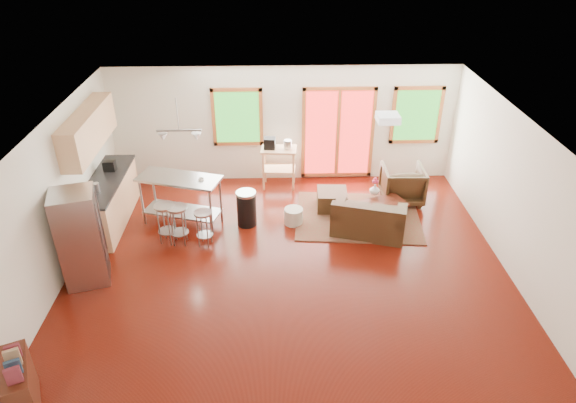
{
  "coord_description": "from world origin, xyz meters",
  "views": [
    {
      "loc": [
        -0.22,
        -7.07,
        5.44
      ],
      "look_at": [
        0.0,
        0.3,
        1.2
      ],
      "focal_mm": 32.0,
      "sensor_mm": 36.0,
      "label": 1
    }
  ],
  "objects_px": {
    "rug": "(358,217)",
    "island": "(180,192)",
    "coffee_table": "(383,205)",
    "refrigerator": "(81,238)",
    "loveseat": "(369,220)",
    "ottoman": "(332,200)",
    "armchair": "(402,182)",
    "kitchen_cart": "(278,154)"
  },
  "relations": [
    {
      "from": "rug",
      "to": "island",
      "type": "relative_size",
      "value": 1.45
    },
    {
      "from": "coffee_table",
      "to": "refrigerator",
      "type": "relative_size",
      "value": 0.64
    },
    {
      "from": "rug",
      "to": "coffee_table",
      "type": "distance_m",
      "value": 0.56
    },
    {
      "from": "rug",
      "to": "refrigerator",
      "type": "relative_size",
      "value": 1.49
    },
    {
      "from": "rug",
      "to": "refrigerator",
      "type": "height_order",
      "value": "refrigerator"
    },
    {
      "from": "loveseat",
      "to": "ottoman",
      "type": "distance_m",
      "value": 1.13
    },
    {
      "from": "armchair",
      "to": "island",
      "type": "distance_m",
      "value": 4.56
    },
    {
      "from": "loveseat",
      "to": "coffee_table",
      "type": "xyz_separation_m",
      "value": [
        0.37,
        0.51,
        0.03
      ]
    },
    {
      "from": "refrigerator",
      "to": "rug",
      "type": "bearing_deg",
      "value": 5.57
    },
    {
      "from": "armchair",
      "to": "island",
      "type": "bearing_deg",
      "value": 10.55
    },
    {
      "from": "loveseat",
      "to": "rug",
      "type": "bearing_deg",
      "value": 116.84
    },
    {
      "from": "rug",
      "to": "refrigerator",
      "type": "xyz_separation_m",
      "value": [
        -4.79,
        -1.84,
        0.81
      ]
    },
    {
      "from": "island",
      "to": "kitchen_cart",
      "type": "bearing_deg",
      "value": 37.9
    },
    {
      "from": "kitchen_cart",
      "to": "refrigerator",
      "type": "bearing_deg",
      "value": -134.88
    },
    {
      "from": "ottoman",
      "to": "island",
      "type": "relative_size",
      "value": 0.36
    },
    {
      "from": "armchair",
      "to": "refrigerator",
      "type": "relative_size",
      "value": 0.52
    },
    {
      "from": "armchair",
      "to": "ottoman",
      "type": "bearing_deg",
      "value": 12.04
    },
    {
      "from": "loveseat",
      "to": "ottoman",
      "type": "xyz_separation_m",
      "value": [
        -0.6,
        0.95,
        -0.09
      ]
    },
    {
      "from": "loveseat",
      "to": "armchair",
      "type": "xyz_separation_m",
      "value": [
        0.91,
        1.25,
        0.15
      ]
    },
    {
      "from": "armchair",
      "to": "rug",
      "type": "bearing_deg",
      "value": 34.02
    },
    {
      "from": "loveseat",
      "to": "island",
      "type": "xyz_separation_m",
      "value": [
        -3.58,
        0.5,
        0.4
      ]
    },
    {
      "from": "island",
      "to": "kitchen_cart",
      "type": "height_order",
      "value": "kitchen_cart"
    },
    {
      "from": "loveseat",
      "to": "refrigerator",
      "type": "relative_size",
      "value": 0.92
    },
    {
      "from": "kitchen_cart",
      "to": "ottoman",
      "type": "bearing_deg",
      "value": -42.77
    },
    {
      "from": "loveseat",
      "to": "kitchen_cart",
      "type": "distance_m",
      "value": 2.65
    },
    {
      "from": "rug",
      "to": "island",
      "type": "height_order",
      "value": "island"
    },
    {
      "from": "ottoman",
      "to": "island",
      "type": "bearing_deg",
      "value": -171.31
    },
    {
      "from": "armchair",
      "to": "coffee_table",
      "type": "bearing_deg",
      "value": 54.62
    },
    {
      "from": "refrigerator",
      "to": "kitchen_cart",
      "type": "relative_size",
      "value": 1.43
    },
    {
      "from": "armchair",
      "to": "kitchen_cart",
      "type": "distance_m",
      "value": 2.73
    },
    {
      "from": "rug",
      "to": "loveseat",
      "type": "xyz_separation_m",
      "value": [
        0.1,
        -0.59,
        0.27
      ]
    },
    {
      "from": "coffee_table",
      "to": "island",
      "type": "distance_m",
      "value": 3.97
    },
    {
      "from": "rug",
      "to": "kitchen_cart",
      "type": "xyz_separation_m",
      "value": [
        -1.59,
        1.38,
        0.78
      ]
    },
    {
      "from": "coffee_table",
      "to": "armchair",
      "type": "distance_m",
      "value": 0.92
    },
    {
      "from": "coffee_table",
      "to": "island",
      "type": "height_order",
      "value": "island"
    },
    {
      "from": "loveseat",
      "to": "ottoman",
      "type": "bearing_deg",
      "value": 138.84
    },
    {
      "from": "ottoman",
      "to": "loveseat",
      "type": "bearing_deg",
      "value": -58.05
    },
    {
      "from": "ottoman",
      "to": "refrigerator",
      "type": "xyz_separation_m",
      "value": [
        -4.3,
        -2.2,
        0.63
      ]
    },
    {
      "from": "loveseat",
      "to": "refrigerator",
      "type": "bearing_deg",
      "value": -148.83
    },
    {
      "from": "refrigerator",
      "to": "island",
      "type": "relative_size",
      "value": 0.97
    },
    {
      "from": "rug",
      "to": "island",
      "type": "bearing_deg",
      "value": -178.5
    },
    {
      "from": "island",
      "to": "rug",
      "type": "bearing_deg",
      "value": 1.5
    }
  ]
}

